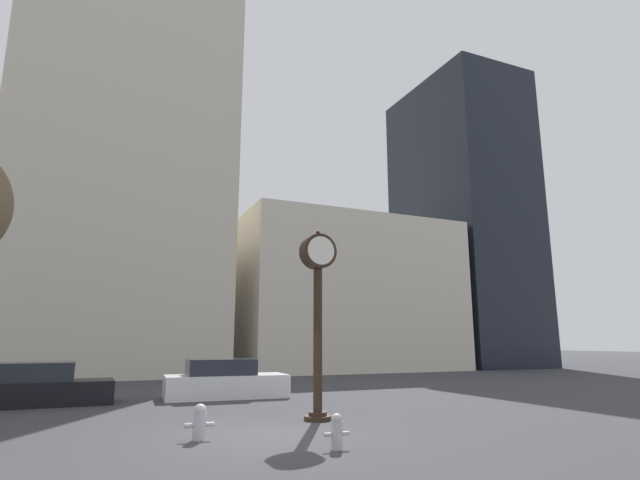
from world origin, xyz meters
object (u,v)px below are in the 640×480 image
Objects in this scene: car_black at (36,388)px; fire_hydrant_far at (200,422)px; car_white at (225,381)px; street_clock at (318,295)px; fire_hydrant_near at (337,431)px.

fire_hydrant_far is at bearing -65.56° from car_black.
car_black is 6.19m from car_white.
street_clock reaches higher than car_white.
car_white is 6.82× the size of fire_hydrant_near.
car_white is at bearing -2.36° from car_black.
fire_hydrant_far is at bearing -156.32° from street_clock.
car_black is at bearing 137.99° from street_clock.
street_clock is 6.99m from car_white.
car_white is 8.19m from fire_hydrant_far.
car_black is 6.88× the size of fire_hydrant_near.
car_white reaches higher than fire_hydrant_far.
car_white is at bearing 99.08° from street_clock.
fire_hydrant_near is at bearing -87.25° from car_white.
car_black reaches higher than fire_hydrant_near.
fire_hydrant_far is at bearing 138.36° from fire_hydrant_near.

